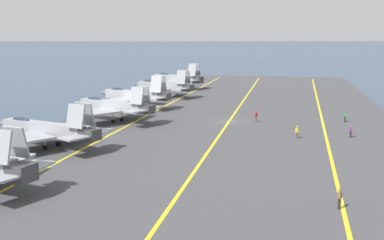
{
  "coord_description": "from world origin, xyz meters",
  "views": [
    {
      "loc": [
        -74.8,
        -8.91,
        14.02
      ],
      "look_at": [
        -13.68,
        3.28,
        2.9
      ],
      "focal_mm": 45.0,
      "sensor_mm": 36.0,
      "label": 1
    }
  ],
  "objects_px": {
    "parked_jet_fourth": "(114,106)",
    "crew_red_vest": "(256,116)",
    "parked_jet_fifth": "(135,95)",
    "crew_brown_vest": "(340,198)",
    "crew_yellow_vest": "(297,131)",
    "parked_jet_sixth": "(163,86)",
    "crew_purple_vest": "(351,131)",
    "crew_green_vest": "(345,116)",
    "parked_jet_seventh": "(176,79)",
    "parked_jet_third": "(46,129)"
  },
  "relations": [
    {
      "from": "parked_jet_fifth",
      "to": "crew_brown_vest",
      "type": "xyz_separation_m",
      "value": [
        -47.74,
        -32.31,
        -1.51
      ]
    },
    {
      "from": "crew_red_vest",
      "to": "crew_green_vest",
      "type": "bearing_deg",
      "value": -77.8
    },
    {
      "from": "crew_brown_vest",
      "to": "crew_purple_vest",
      "type": "bearing_deg",
      "value": -8.44
    },
    {
      "from": "crew_yellow_vest",
      "to": "crew_green_vest",
      "type": "distance_m",
      "value": 15.84
    },
    {
      "from": "parked_jet_fourth",
      "to": "crew_brown_vest",
      "type": "distance_m",
      "value": 45.36
    },
    {
      "from": "parked_jet_seventh",
      "to": "crew_red_vest",
      "type": "bearing_deg",
      "value": -152.6
    },
    {
      "from": "parked_jet_fifth",
      "to": "crew_purple_vest",
      "type": "bearing_deg",
      "value": -118.28
    },
    {
      "from": "parked_jet_seventh",
      "to": "parked_jet_fourth",
      "type": "bearing_deg",
      "value": -178.43
    },
    {
      "from": "crew_yellow_vest",
      "to": "parked_jet_sixth",
      "type": "bearing_deg",
      "value": 36.43
    },
    {
      "from": "crew_purple_vest",
      "to": "parked_jet_sixth",
      "type": "bearing_deg",
      "value": 44.16
    },
    {
      "from": "parked_jet_sixth",
      "to": "crew_yellow_vest",
      "type": "relative_size",
      "value": 9.41
    },
    {
      "from": "parked_jet_fifth",
      "to": "crew_brown_vest",
      "type": "relative_size",
      "value": 8.98
    },
    {
      "from": "parked_jet_fourth",
      "to": "parked_jet_fifth",
      "type": "height_order",
      "value": "parked_jet_fifth"
    },
    {
      "from": "parked_jet_third",
      "to": "crew_brown_vest",
      "type": "height_order",
      "value": "parked_jet_third"
    },
    {
      "from": "parked_jet_fifth",
      "to": "crew_yellow_vest",
      "type": "height_order",
      "value": "parked_jet_fifth"
    },
    {
      "from": "parked_jet_seventh",
      "to": "crew_yellow_vest",
      "type": "relative_size",
      "value": 9.31
    },
    {
      "from": "parked_jet_fifth",
      "to": "crew_yellow_vest",
      "type": "xyz_separation_m",
      "value": [
        -21.57,
        -29.41,
        -1.53
      ]
    },
    {
      "from": "parked_jet_third",
      "to": "parked_jet_sixth",
      "type": "relative_size",
      "value": 1.05
    },
    {
      "from": "crew_purple_vest",
      "to": "crew_brown_vest",
      "type": "bearing_deg",
      "value": 171.56
    },
    {
      "from": "parked_jet_sixth",
      "to": "crew_purple_vest",
      "type": "height_order",
      "value": "parked_jet_sixth"
    },
    {
      "from": "parked_jet_fourth",
      "to": "crew_red_vest",
      "type": "distance_m",
      "value": 22.45
    },
    {
      "from": "crew_yellow_vest",
      "to": "crew_purple_vest",
      "type": "bearing_deg",
      "value": -74.65
    },
    {
      "from": "crew_red_vest",
      "to": "crew_green_vest",
      "type": "xyz_separation_m",
      "value": [
        2.97,
        -13.73,
        -0.04
      ]
    },
    {
      "from": "parked_jet_third",
      "to": "parked_jet_seventh",
      "type": "relative_size",
      "value": 1.06
    },
    {
      "from": "parked_jet_fifth",
      "to": "crew_red_vest",
      "type": "distance_m",
      "value": 25.67
    },
    {
      "from": "parked_jet_fourth",
      "to": "crew_red_vest",
      "type": "relative_size",
      "value": 8.82
    },
    {
      "from": "parked_jet_sixth",
      "to": "crew_green_vest",
      "type": "relative_size",
      "value": 9.08
    },
    {
      "from": "parked_jet_fifth",
      "to": "parked_jet_seventh",
      "type": "bearing_deg",
      "value": 0.11
    },
    {
      "from": "parked_jet_sixth",
      "to": "crew_brown_vest",
      "type": "relative_size",
      "value": 9.29
    },
    {
      "from": "parked_jet_third",
      "to": "parked_jet_sixth",
      "type": "height_order",
      "value": "parked_jet_sixth"
    },
    {
      "from": "parked_jet_seventh",
      "to": "crew_red_vest",
      "type": "distance_m",
      "value": 50.81
    },
    {
      "from": "parked_jet_sixth",
      "to": "parked_jet_third",
      "type": "bearing_deg",
      "value": 178.17
    },
    {
      "from": "crew_yellow_vest",
      "to": "crew_red_vest",
      "type": "height_order",
      "value": "crew_red_vest"
    },
    {
      "from": "parked_jet_seventh",
      "to": "crew_purple_vest",
      "type": "height_order",
      "value": "parked_jet_seventh"
    },
    {
      "from": "crew_yellow_vest",
      "to": "crew_brown_vest",
      "type": "xyz_separation_m",
      "value": [
        -26.17,
        -2.9,
        0.01
      ]
    },
    {
      "from": "parked_jet_seventh",
      "to": "crew_purple_vest",
      "type": "distance_m",
      "value": 65.28
    },
    {
      "from": "crew_yellow_vest",
      "to": "crew_brown_vest",
      "type": "bearing_deg",
      "value": -173.68
    },
    {
      "from": "parked_jet_sixth",
      "to": "parked_jet_fourth",
      "type": "bearing_deg",
      "value": -179.54
    },
    {
      "from": "parked_jet_sixth",
      "to": "crew_purple_vest",
      "type": "distance_m",
      "value": 50.91
    },
    {
      "from": "parked_jet_fourth",
      "to": "crew_green_vest",
      "type": "height_order",
      "value": "parked_jet_fourth"
    },
    {
      "from": "parked_jet_seventh",
      "to": "crew_brown_vest",
      "type": "xyz_separation_m",
      "value": [
        -82.18,
        -32.38,
        -1.47
      ]
    },
    {
      "from": "crew_brown_vest",
      "to": "crew_purple_vest",
      "type": "relative_size",
      "value": 1.01
    },
    {
      "from": "parked_jet_third",
      "to": "crew_purple_vest",
      "type": "xyz_separation_m",
      "value": [
        13.31,
        -37.05,
        -1.36
      ]
    },
    {
      "from": "parked_jet_fifth",
      "to": "parked_jet_sixth",
      "type": "height_order",
      "value": "parked_jet_fifth"
    },
    {
      "from": "parked_jet_seventh",
      "to": "parked_jet_third",
      "type": "bearing_deg",
      "value": 179.58
    },
    {
      "from": "parked_jet_seventh",
      "to": "crew_brown_vest",
      "type": "height_order",
      "value": "parked_jet_seventh"
    },
    {
      "from": "parked_jet_sixth",
      "to": "crew_green_vest",
      "type": "distance_m",
      "value": 43.62
    },
    {
      "from": "parked_jet_third",
      "to": "crew_red_vest",
      "type": "relative_size",
      "value": 9.16
    },
    {
      "from": "parked_jet_fourth",
      "to": "crew_green_vest",
      "type": "distance_m",
      "value": 36.47
    },
    {
      "from": "parked_jet_third",
      "to": "parked_jet_fifth",
      "type": "xyz_separation_m",
      "value": [
        32.94,
        -0.57,
        0.17
      ]
    }
  ]
}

